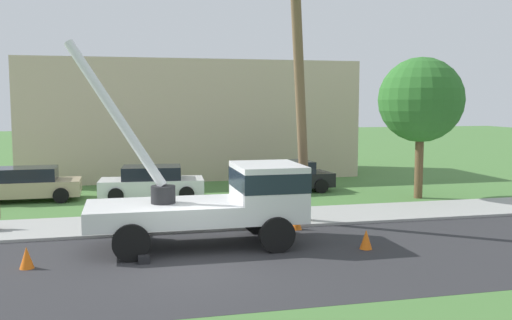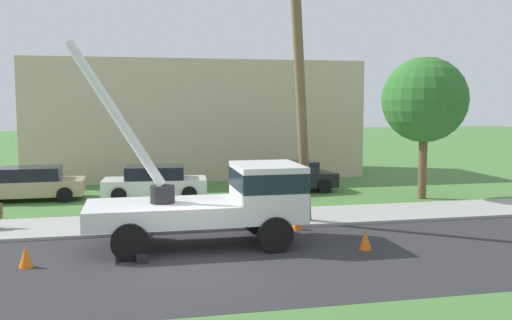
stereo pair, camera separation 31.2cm
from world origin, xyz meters
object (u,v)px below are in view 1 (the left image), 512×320
utility_truck (225,197)px  traffic_cone_ahead (366,239)px  parked_sedan_tan (26,184)px  parked_sedan_white (152,182)px  traffic_cone_behind (27,258)px  parked_sedan_black (285,177)px  roadside_tree_near (421,100)px  traffic_cone_curbside (296,221)px  leaning_utility_pole (300,91)px

utility_truck → traffic_cone_ahead: (3.81, -1.50, -1.13)m
parked_sedan_tan → parked_sedan_white: (5.19, -0.71, 0.00)m
utility_truck → traffic_cone_behind: size_ratio=12.07×
parked_sedan_tan → parked_sedan_white: 5.24m
parked_sedan_tan → parked_sedan_black: (11.32, -0.17, 0.00)m
traffic_cone_ahead → roadside_tree_near: (5.84, 7.46, 3.96)m
parked_sedan_white → roadside_tree_near: roadside_tree_near is taller
traffic_cone_behind → traffic_cone_curbside: (7.93, 2.60, 0.00)m
traffic_cone_behind → parked_sedan_tan: (-1.55, 10.42, 0.43)m
traffic_cone_ahead → roadside_tree_near: bearing=52.0°
leaning_utility_pole → traffic_cone_ahead: 5.24m
parked_sedan_black → roadside_tree_near: 6.96m
parked_sedan_white → traffic_cone_curbside: bearing=-58.9°
utility_truck → traffic_cone_curbside: (2.63, 1.34, -1.13)m
parked_sedan_white → parked_sedan_black: size_ratio=1.00×
leaning_utility_pole → utility_truck: bearing=-153.4°
traffic_cone_ahead → traffic_cone_behind: 9.11m
parked_sedan_white → parked_sedan_black: (6.13, 0.54, 0.00)m
roadside_tree_near → traffic_cone_ahead: bearing=-128.0°
traffic_cone_behind → parked_sedan_tan: parked_sedan_tan is taller
parked_sedan_white → parked_sedan_black: bearing=5.1°
leaning_utility_pole → traffic_cone_behind: (-8.02, -2.62, -4.25)m
utility_truck → traffic_cone_ahead: bearing=-21.5°
leaning_utility_pole → parked_sedan_white: size_ratio=1.95×
leaning_utility_pole → parked_sedan_tan: (-9.57, 7.79, -3.82)m
parked_sedan_white → parked_sedan_black: 6.15m
parked_sedan_black → utility_truck: bearing=-116.4°
utility_truck → parked_sedan_tan: 11.46m
utility_truck → traffic_cone_curbside: bearing=27.0°
parked_sedan_tan → parked_sedan_black: bearing=-0.9°
leaning_utility_pole → parked_sedan_white: bearing=121.8°
leaning_utility_pole → traffic_cone_curbside: (-0.09, -0.02, -4.25)m
traffic_cone_curbside → parked_sedan_white: (-4.29, 7.10, 0.43)m
roadside_tree_near → utility_truck: bearing=-148.3°
utility_truck → parked_sedan_black: utility_truck is taller
parked_sedan_black → parked_sedan_white: bearing=-174.9°
roadside_tree_near → parked_sedan_black: bearing=149.8°
traffic_cone_behind → leaning_utility_pole: bearing=18.1°
parked_sedan_white → traffic_cone_ahead: bearing=-61.2°
leaning_utility_pole → traffic_cone_behind: bearing=-161.9°
utility_truck → roadside_tree_near: size_ratio=1.11×
traffic_cone_ahead → traffic_cone_curbside: same height
roadside_tree_near → parked_sedan_white: bearing=167.6°
traffic_cone_curbside → utility_truck: bearing=-153.0°
traffic_cone_ahead → parked_sedan_black: bearing=86.4°
traffic_cone_behind → parked_sedan_black: parked_sedan_black is taller
traffic_cone_behind → traffic_cone_curbside: 8.34m
leaning_utility_pole → traffic_cone_curbside: 4.25m
parked_sedan_black → leaning_utility_pole: bearing=-102.9°
traffic_cone_behind → parked_sedan_white: 10.37m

